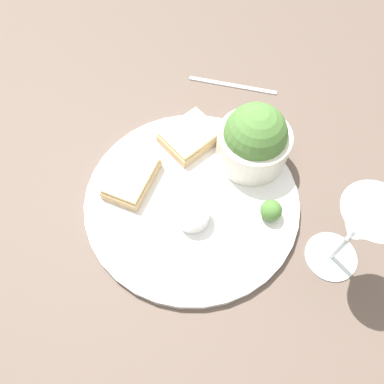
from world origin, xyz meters
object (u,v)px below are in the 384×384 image
at_px(cheese_toast_near, 190,136).
at_px(wine_glass, 359,228).
at_px(sauce_ramekin, 193,214).
at_px(fork, 234,85).
at_px(salad_bowl, 254,140).
at_px(cheese_toast_far, 131,178).

relative_size(cheese_toast_near, wine_glass, 0.73).
relative_size(sauce_ramekin, fork, 0.30).
bearing_deg(salad_bowl, sauce_ramekin, -22.98).
xyz_separation_m(salad_bowl, sauce_ramekin, (0.14, -0.06, -0.03)).
bearing_deg(salad_bowl, wine_glass, 49.90).
bearing_deg(sauce_ramekin, cheese_toast_far, -106.81).
bearing_deg(fork, sauce_ramekin, 1.64).
bearing_deg(fork, cheese_toast_near, -13.71).
height_order(sauce_ramekin, wine_glass, wine_glass).
height_order(cheese_toast_near, wine_glass, wine_glass).
bearing_deg(fork, wine_glass, 37.30).
distance_m(wine_glass, fork, 0.39).
bearing_deg(cheese_toast_near, wine_glass, 63.05).
bearing_deg(cheese_toast_near, fork, 166.29).
distance_m(cheese_toast_near, fork, 0.17).
bearing_deg(fork, salad_bowl, 22.61).
bearing_deg(sauce_ramekin, cheese_toast_near, -161.32).
xyz_separation_m(salad_bowl, cheese_toast_far, (0.11, -0.18, -0.04)).
height_order(cheese_toast_far, fork, cheese_toast_far).
distance_m(sauce_ramekin, fork, 0.31).
distance_m(cheese_toast_far, fork, 0.29).
xyz_separation_m(cheese_toast_far, fork, (-0.27, 0.11, -0.02)).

